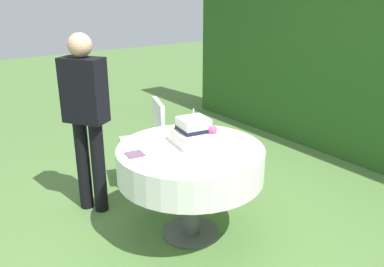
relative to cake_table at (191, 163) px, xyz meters
name	(u,v)px	position (x,y,z in m)	size (l,w,h in m)	color
ground_plane	(191,233)	(0.00, 0.00, -0.64)	(20.00, 20.00, 0.00)	#547A3D
foliage_hedge	(384,41)	(0.00, 2.60, 0.75)	(5.75, 0.49, 2.77)	#28561E
cake_table	(191,163)	(0.00, 0.00, 0.00)	(1.15, 1.15, 0.77)	#4C4C51
wedding_cake	(194,132)	(-0.05, 0.07, 0.23)	(0.35, 0.35, 0.29)	white
serving_plate_near	(190,130)	(-0.32, 0.23, 0.14)	(0.10, 0.10, 0.01)	white
serving_plate_far	(230,134)	(-0.05, 0.44, 0.14)	(0.14, 0.14, 0.01)	white
serving_plate_left	(154,137)	(-0.35, -0.11, 0.14)	(0.11, 0.11, 0.01)	white
napkin_stack	(135,154)	(-0.12, -0.42, 0.14)	(0.12, 0.12, 0.01)	#6B4C60
garden_chair	(149,136)	(-0.96, 0.20, -0.10)	(0.51, 0.51, 0.89)	white
standing_person	(86,113)	(-0.86, -0.48, 0.29)	(0.41, 0.36, 1.60)	black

